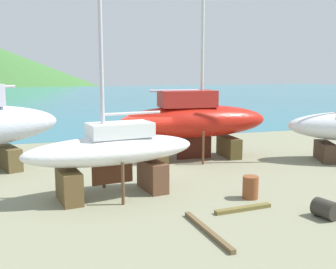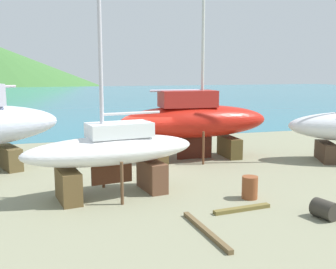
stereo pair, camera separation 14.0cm
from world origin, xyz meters
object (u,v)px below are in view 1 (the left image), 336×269
object	(u,v)px
worker	(183,128)
barrel_ochre	(326,209)
sailboat_large_starboard	(194,120)
sailboat_mid_port	(113,151)
barrel_by_slipway	(250,187)

from	to	relation	value
worker	barrel_ochre	distance (m)	15.25
sailboat_large_starboard	sailboat_mid_port	size ratio (longest dim) A/B	1.21
sailboat_mid_port	barrel_by_slipway	bearing A→B (deg)	150.22
barrel_ochre	barrel_by_slipway	size ratio (longest dim) A/B	0.89
sailboat_large_starboard	barrel_ochre	world-z (taller)	sailboat_large_starboard
sailboat_mid_port	barrel_by_slipway	xyz separation A→B (m)	(4.98, -1.89, -1.34)
barrel_ochre	barrel_by_slipway	world-z (taller)	barrel_by_slipway
sailboat_mid_port	sailboat_large_starboard	bearing A→B (deg)	-144.17
sailboat_large_starboard	barrel_by_slipway	size ratio (longest dim) A/B	16.79
worker	barrel_by_slipway	xyz separation A→B (m)	(-1.59, -12.64, -0.46)
sailboat_mid_port	worker	bearing A→B (deg)	-130.43
sailboat_mid_port	barrel_ochre	distance (m)	7.93
worker	sailboat_mid_port	bearing A→B (deg)	-45.31
barrel_by_slipway	sailboat_large_starboard	bearing A→B (deg)	87.12
sailboat_large_starboard	sailboat_mid_port	bearing A→B (deg)	-133.87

